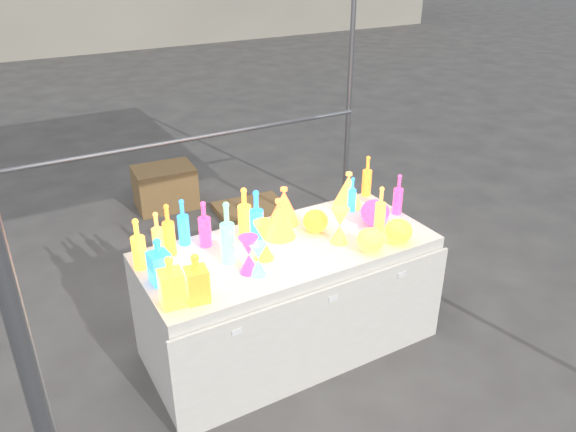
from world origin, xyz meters
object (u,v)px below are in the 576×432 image
bottle_0 (138,244)px  decanter_0 (171,281)px  cardboard_box_closed (165,187)px  lampshade_0 (279,218)px  globe_0 (398,233)px  display_table (289,297)px

bottle_0 → decanter_0: (0.04, -0.43, -0.01)m
bottle_0 → decanter_0: bottle_0 is taller
cardboard_box_closed → lampshade_0: bearing=-85.1°
bottle_0 → globe_0: size_ratio=1.80×
display_table → lampshade_0: lampshade_0 is taller
globe_0 → lampshade_0: size_ratio=0.69×
globe_0 → bottle_0: bearing=161.0°
bottle_0 → display_table: bearing=-13.5°
decanter_0 → lampshade_0: bearing=31.2°
decanter_0 → globe_0: size_ratio=1.64×
display_table → lampshade_0: bearing=85.4°
bottle_0 → lampshade_0: size_ratio=1.23×
decanter_0 → globe_0: bearing=4.4°
bottle_0 → lampshade_0: bottle_0 is taller
cardboard_box_closed → lampshade_0: lampshade_0 is taller
cardboard_box_closed → bottle_0: 2.49m
bottle_0 → cardboard_box_closed: bearing=69.3°
display_table → globe_0: 0.80m
decanter_0 → bottle_0: bearing=102.2°
bottle_0 → globe_0: bearing=-19.0°
bottle_0 → decanter_0: size_ratio=1.10×
bottle_0 → lampshade_0: (0.86, -0.06, -0.03)m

